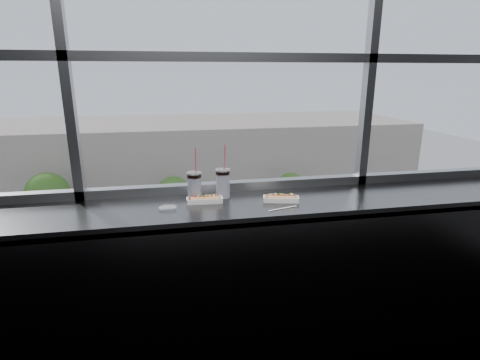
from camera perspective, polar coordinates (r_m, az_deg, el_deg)
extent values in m
plane|color=black|center=(2.88, -1.47, -12.04)|extent=(6.00, 0.00, 6.00)
plane|color=silver|center=(2.59, -1.85, 24.84)|extent=(6.00, 0.00, 6.00)
cube|color=#5E5E5E|center=(2.42, -0.47, -4.13)|extent=(6.00, 0.55, 0.06)
cube|color=#5E5E5E|center=(2.43, 0.72, -17.82)|extent=(6.00, 0.04, 1.04)
cube|color=white|center=(2.41, -5.41, -3.41)|extent=(0.23, 0.09, 0.01)
cube|color=white|center=(2.41, -5.42, -3.06)|extent=(0.23, 0.09, 0.03)
cylinder|color=tan|center=(2.41, -5.42, -2.91)|extent=(0.18, 0.05, 0.04)
cylinder|color=maroon|center=(2.40, -5.43, -2.67)|extent=(0.19, 0.04, 0.03)
cube|color=white|center=(2.44, 6.26, -3.23)|extent=(0.24, 0.13, 0.01)
cube|color=white|center=(2.43, 6.27, -2.89)|extent=(0.24, 0.13, 0.03)
cylinder|color=tan|center=(2.43, 6.28, -2.74)|extent=(0.18, 0.08, 0.04)
cylinder|color=maroon|center=(2.43, 6.28, -2.50)|extent=(0.19, 0.07, 0.03)
cylinder|color=white|center=(2.43, -6.94, -1.10)|extent=(0.09, 0.09, 0.18)
cylinder|color=black|center=(2.41, -7.01, 0.70)|extent=(0.09, 0.09, 0.02)
cylinder|color=silver|center=(2.41, -7.02, 1.04)|extent=(0.10, 0.10, 0.01)
cylinder|color=#D84357|center=(2.38, -6.77, 2.89)|extent=(0.01, 0.05, 0.19)
cylinder|color=white|center=(2.49, -2.63, -0.60)|extent=(0.09, 0.09, 0.18)
cylinder|color=black|center=(2.47, -2.65, 1.19)|extent=(0.09, 0.09, 0.02)
cylinder|color=silver|center=(2.46, -2.66, 1.53)|extent=(0.10, 0.10, 0.01)
cylinder|color=#D84357|center=(2.44, -2.36, 3.36)|extent=(0.01, 0.05, 0.19)
cylinder|color=white|center=(2.31, 6.53, -4.32)|extent=(0.20, 0.06, 0.01)
ellipsoid|color=silver|center=(2.33, -10.95, -4.12)|extent=(0.11, 0.08, 0.03)
plane|color=gray|center=(47.78, -10.10, 0.04)|extent=(120.00, 120.00, 0.00)
cube|color=black|center=(25.93, -8.90, -14.01)|extent=(80.00, 10.00, 0.06)
cube|color=gray|center=(33.12, -9.49, -7.16)|extent=(80.00, 6.00, 0.04)
cube|color=gray|center=(41.47, -10.19, 3.31)|extent=(50.00, 14.00, 8.00)
imported|color=#282523|center=(23.09, -28.71, -16.89)|extent=(3.04, 6.53, 2.13)
imported|color=#464D81|center=(26.19, 24.19, -12.38)|extent=(3.16, 6.38, 2.05)
imported|color=maroon|center=(21.97, -13.40, -16.90)|extent=(2.86, 6.53, 2.16)
imported|color=#282828|center=(30.40, -27.73, -8.83)|extent=(3.24, 6.48, 2.08)
imported|color=maroon|center=(29.08, -7.43, -8.32)|extent=(2.94, 5.92, 1.90)
imported|color=white|center=(22.72, 5.65, -15.52)|extent=(2.61, 6.09, 2.02)
imported|color=silver|center=(31.52, 12.75, -6.69)|extent=(2.78, 5.69, 1.84)
imported|color=#66605B|center=(33.31, -19.50, -5.66)|extent=(0.74, 0.99, 2.22)
imported|color=#66605B|center=(32.08, -1.99, -5.82)|extent=(0.64, 0.85, 1.92)
imported|color=#66605B|center=(33.77, -14.68, -5.11)|extent=(0.91, 0.68, 2.04)
imported|color=#66605B|center=(33.89, 6.93, -4.70)|extent=(0.87, 0.65, 1.95)
cylinder|color=#47382B|center=(34.01, -26.75, -5.78)|extent=(0.26, 0.26, 2.60)
sphere|color=#326417|center=(33.28, -27.26, -1.95)|extent=(3.47, 3.47, 3.47)
cylinder|color=#47382B|center=(32.71, -9.90, -5.43)|extent=(0.22, 0.22, 2.21)
sphere|color=#326417|center=(32.03, -10.07, -2.04)|extent=(2.95, 2.95, 2.95)
cylinder|color=#47382B|center=(34.39, 7.63, -4.33)|extent=(0.21, 0.21, 2.11)
sphere|color=#326417|center=(33.77, 7.75, -1.25)|extent=(2.82, 2.82, 2.82)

